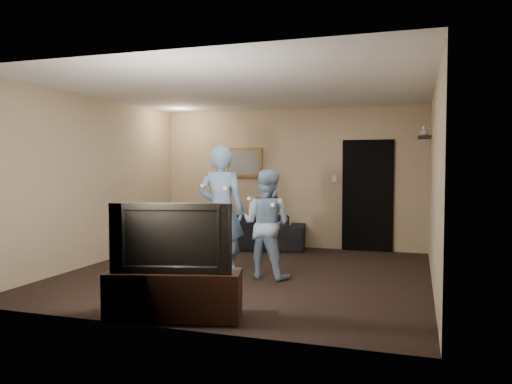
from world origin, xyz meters
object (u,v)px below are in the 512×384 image
(sofa, at_px, (244,230))
(wii_player_left, at_px, (221,211))
(wii_player_right, at_px, (266,224))
(tv_console, at_px, (174,295))
(television, at_px, (173,237))

(sofa, xyz_separation_m, wii_player_left, (0.47, -2.30, 0.58))
(sofa, height_order, wii_player_right, wii_player_right)
(sofa, distance_m, wii_player_right, 2.51)
(wii_player_right, bearing_deg, wii_player_left, -171.90)
(wii_player_left, relative_size, wii_player_right, 1.23)
(tv_console, xyz_separation_m, wii_player_right, (0.33, 2.09, 0.49))
(sofa, xyz_separation_m, wii_player_right, (1.10, -2.21, 0.41))
(sofa, relative_size, television, 1.90)
(tv_console, distance_m, television, 0.58)
(wii_player_left, bearing_deg, sofa, 101.61)
(sofa, relative_size, wii_player_right, 1.53)
(wii_player_left, bearing_deg, television, -81.60)
(sofa, height_order, television, television)
(television, bearing_deg, tv_console, 0.00)
(sofa, distance_m, tv_console, 4.37)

